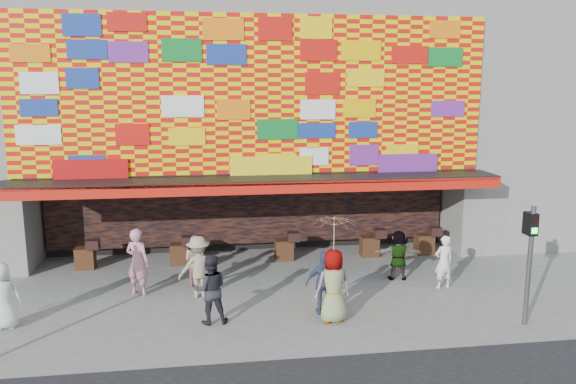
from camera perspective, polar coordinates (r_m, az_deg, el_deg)
The scene contains 14 objects.
ground at distance 14.87m, azimuth -1.85°, elevation -12.34°, with size 90.00×90.00×0.00m, color slate.
shop_building at distance 21.85m, azimuth -4.36°, elevation 9.11°, with size 15.20×9.40×10.00m.
neighbor_right at distance 26.02m, azimuth 26.04°, elevation 10.01°, with size 11.00×8.00×12.00m, color gray.
signal_right at distance 14.88m, azimuth 23.40°, elevation -5.63°, with size 0.22×0.20×3.00m.
ped_a at distance 15.44m, azimuth -26.94°, elevation -9.39°, with size 0.80×0.52×1.64m, color silver.
ped_b at distance 16.44m, azimuth -15.02°, elevation -6.86°, with size 0.70×0.46×1.93m, color #CE8595.
ped_c at distance 14.21m, azimuth -7.89°, elevation -9.75°, with size 0.85×0.67×1.76m, color #242328.
ped_d at distance 15.96m, azimuth -9.09°, elevation -7.51°, with size 1.12×0.65×1.74m, color #9A9270.
ped_e at distance 14.66m, azimuth 3.74°, elevation -9.18°, with size 0.98×0.41×1.68m, color #374361.
ped_f at distance 17.50m, azimuth 11.14°, elevation -6.29°, with size 1.42×0.45×1.54m, color gray.
ped_g at distance 14.19m, azimuth 4.62°, elevation -9.48°, with size 0.91×0.59×1.87m, color gray.
ped_h at distance 17.06m, azimuth 15.54°, elevation -6.86°, with size 0.58×0.38×1.58m, color white.
ped_i at distance 16.86m, azimuth -9.37°, elevation -6.89°, with size 0.75×0.58×1.54m, color #D98F8C.
parasol at distance 13.80m, azimuth 4.70°, elevation -4.51°, with size 1.27×1.29×1.97m.
Camera 1 is at (-1.49, -13.61, 5.80)m, focal length 35.00 mm.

